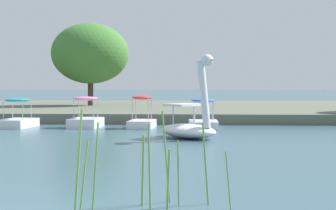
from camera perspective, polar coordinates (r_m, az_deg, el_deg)
name	(u,v)px	position (r m, az deg, el deg)	size (l,w,h in m)	color
shore_bank_far	(160,108)	(36.83, -0.93, -0.42)	(127.25, 24.74, 0.53)	#5B6051
swan_boat	(190,124)	(17.96, 2.58, -2.28)	(2.81, 2.79, 3.08)	white
pedal_boat_blue	(203,119)	(22.41, 4.19, -1.72)	(1.34, 2.12, 1.39)	white
pedal_boat_red	(142,118)	(22.50, -3.10, -1.57)	(1.22, 1.99, 1.53)	white
pedal_boat_pink	(86,119)	(23.13, -9.68, -1.60)	(1.39, 2.10, 1.47)	white
pedal_boat_teal	(18,118)	(23.92, -17.37, -1.52)	(1.49, 2.18, 1.40)	white
tree_broadleaf_behind_dock	(90,54)	(36.57, -9.17, 6.02)	(7.65, 7.50, 6.13)	#423323
reed_clump_foreground	(142,168)	(7.53, -3.07, -7.50)	(2.38, 1.21, 1.59)	#669942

